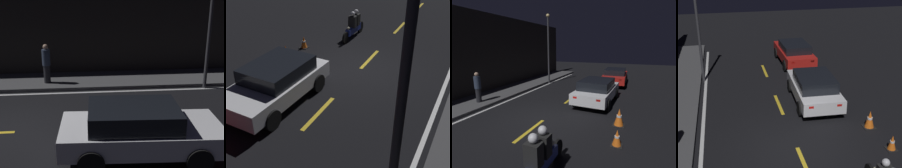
# 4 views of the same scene
# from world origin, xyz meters

# --- Properties ---
(ground_plane) EXTENTS (56.00, 56.00, 0.00)m
(ground_plane) POSITION_xyz_m (0.00, 0.00, 0.00)
(ground_plane) COLOR black
(raised_curb) EXTENTS (28.00, 2.36, 0.13)m
(raised_curb) POSITION_xyz_m (0.00, 4.74, 0.07)
(raised_curb) COLOR #424244
(raised_curb) RESTS_ON ground
(building_front) EXTENTS (28.00, 0.30, 5.39)m
(building_front) POSITION_xyz_m (0.00, 6.07, 2.70)
(building_front) COLOR black
(building_front) RESTS_ON ground
(lane_dash_d) EXTENTS (2.00, 0.14, 0.01)m
(lane_dash_d) POSITION_xyz_m (3.50, 0.00, 0.00)
(lane_dash_d) COLOR gold
(lane_dash_d) RESTS_ON ground
(lane_solid_kerb) EXTENTS (25.20, 0.14, 0.01)m
(lane_solid_kerb) POSITION_xyz_m (0.00, 3.31, 0.00)
(lane_solid_kerb) COLOR silver
(lane_solid_kerb) RESTS_ON ground
(sedan_white) EXTENTS (4.13, 2.08, 1.36)m
(sedan_white) POSITION_xyz_m (3.44, -1.62, 0.73)
(sedan_white) COLOR silver
(sedan_white) RESTS_ON ground
(pedestrian) EXTENTS (0.34, 0.34, 1.67)m
(pedestrian) POSITION_xyz_m (0.55, 4.36, 0.98)
(pedestrian) COLOR black
(pedestrian) RESTS_ON raised_curb
(street_lamp) EXTENTS (0.28, 0.28, 5.76)m
(street_lamp) POSITION_xyz_m (7.16, 3.41, 3.24)
(street_lamp) COLOR #333338
(street_lamp) RESTS_ON ground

